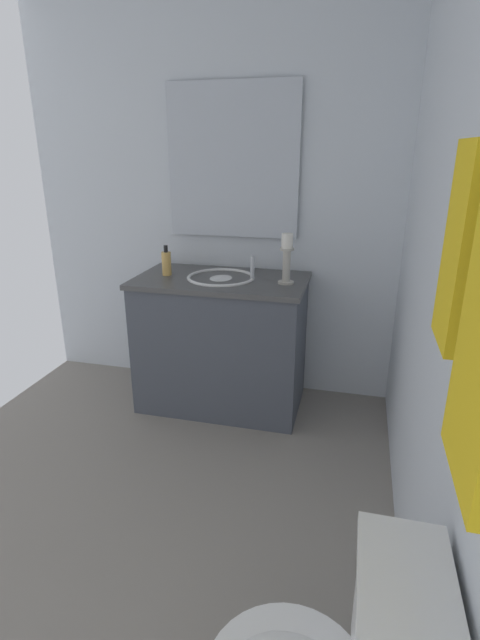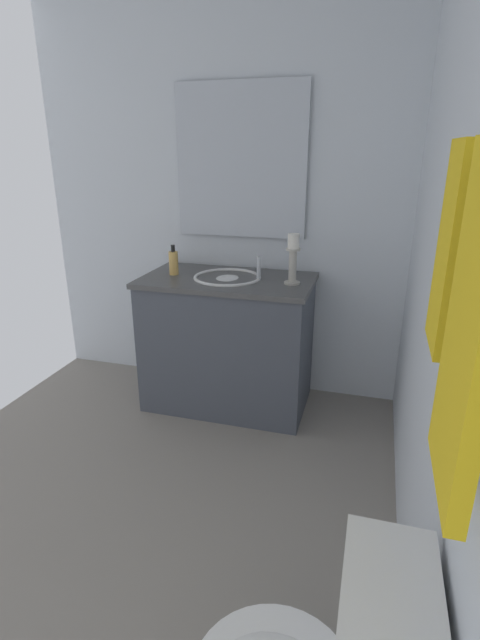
{
  "view_description": "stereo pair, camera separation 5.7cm",
  "coord_description": "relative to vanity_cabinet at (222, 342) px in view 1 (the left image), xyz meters",
  "views": [
    {
      "loc": [
        1.57,
        0.92,
        1.54
      ],
      "look_at": [
        -0.01,
        0.52,
        0.95
      ],
      "focal_mm": 26.58,
      "sensor_mm": 36.0,
      "label": 1
    },
    {
      "loc": [
        1.55,
        0.97,
        1.54
      ],
      "look_at": [
        -0.01,
        0.52,
        0.95
      ],
      "focal_mm": 26.58,
      "sensor_mm": 36.0,
      "label": 2
    }
  ],
  "objects": [
    {
      "name": "wall_left",
      "position": [
        -0.32,
        -0.15,
        0.81
      ],
      "size": [
        0.04,
        2.39,
        2.45
      ],
      "primitive_type": "cube",
      "color": "silver",
      "rests_on": "ground"
    },
    {
      "name": "sink_basin",
      "position": [
        0.0,
        0.0,
        0.37
      ],
      "size": [
        0.4,
        0.4,
        0.24
      ],
      "color": "white",
      "rests_on": "vanity_cabinet"
    },
    {
      "name": "soap_bottle",
      "position": [
        0.01,
        -0.34,
        0.48
      ],
      "size": [
        0.06,
        0.06,
        0.18
      ],
      "color": "#E5B259",
      "rests_on": "vanity_cabinet"
    },
    {
      "name": "vanity_cabinet",
      "position": [
        0.0,
        0.0,
        0.0
      ],
      "size": [
        0.58,
        1.02,
        0.82
      ],
      "color": "#474C56",
      "rests_on": "ground"
    },
    {
      "name": "floor",
      "position": [
        1.03,
        -0.15,
        -0.42
      ],
      "size": [
        2.71,
        2.39,
        0.02
      ],
      "primitive_type": "cube",
      "color": "gray",
      "rests_on": "ground"
    },
    {
      "name": "towel_near_vanity",
      "position": [
        1.56,
        0.97,
        0.94
      ],
      "size": [
        0.19,
        0.03,
        0.42
      ],
      "primitive_type": "cube",
      "color": "yellow",
      "rests_on": "towel_bar"
    },
    {
      "name": "wall_back",
      "position": [
        1.03,
        1.05,
        0.81
      ],
      "size": [
        2.71,
        0.04,
        2.45
      ],
      "primitive_type": "cube",
      "color": "silver",
      "rests_on": "ground"
    },
    {
      "name": "mirror",
      "position": [
        -0.28,
        0.0,
        1.05
      ],
      "size": [
        0.02,
        0.81,
        0.89
      ],
      "primitive_type": "cube",
      "color": "silver"
    },
    {
      "name": "candle_holder_tall",
      "position": [
        0.02,
        0.39,
        0.56
      ],
      "size": [
        0.09,
        0.09,
        0.28
      ],
      "color": "#B7B2A5",
      "rests_on": "vanity_cabinet"
    }
  ]
}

